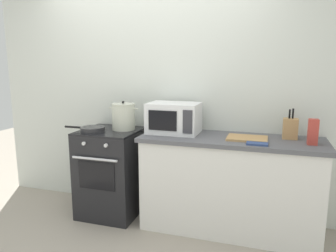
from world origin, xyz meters
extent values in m
plane|color=#9E9384|center=(0.00, 0.00, 0.00)|extent=(10.00, 10.00, 0.00)
cube|color=silver|center=(0.30, 0.97, 1.25)|extent=(4.40, 0.10, 2.50)
cube|color=white|center=(0.90, 0.62, 0.44)|extent=(1.64, 0.56, 0.88)
cube|color=#59595E|center=(0.90, 0.62, 0.90)|extent=(1.70, 0.60, 0.04)
cube|color=black|center=(-0.35, 0.60, 0.45)|extent=(0.60, 0.60, 0.90)
cube|color=black|center=(-0.35, 0.60, 0.91)|extent=(0.60, 0.60, 0.02)
cube|color=black|center=(-0.35, 0.30, 0.52)|extent=(0.39, 0.01, 0.28)
cylinder|color=silver|center=(-0.35, 0.27, 0.70)|extent=(0.48, 0.02, 0.02)
cylinder|color=silver|center=(-0.47, 0.29, 0.84)|extent=(0.04, 0.02, 0.04)
cylinder|color=silver|center=(-0.23, 0.29, 0.84)|extent=(0.04, 0.02, 0.04)
cylinder|color=beige|center=(-0.22, 0.67, 1.05)|extent=(0.24, 0.24, 0.26)
cylinder|color=beige|center=(-0.22, 0.67, 1.19)|extent=(0.25, 0.25, 0.01)
sphere|color=black|center=(-0.22, 0.67, 1.21)|extent=(0.03, 0.03, 0.03)
cylinder|color=beige|center=(-0.36, 0.67, 1.14)|extent=(0.05, 0.01, 0.01)
cylinder|color=beige|center=(-0.08, 0.67, 1.14)|extent=(0.05, 0.01, 0.01)
cylinder|color=#28282B|center=(-0.47, 0.47, 0.95)|extent=(0.25, 0.25, 0.05)
cylinder|color=black|center=(-0.70, 0.47, 0.96)|extent=(0.20, 0.02, 0.02)
cube|color=white|center=(0.33, 0.68, 1.07)|extent=(0.50, 0.36, 0.30)
cube|color=black|center=(0.27, 0.50, 1.07)|extent=(0.28, 0.01, 0.19)
cube|color=#38383D|center=(0.51, 0.50, 1.07)|extent=(0.09, 0.01, 0.22)
cube|color=tan|center=(1.05, 0.60, 0.93)|extent=(0.36, 0.26, 0.02)
cube|color=tan|center=(1.42, 0.74, 1.02)|extent=(0.13, 0.10, 0.19)
cylinder|color=black|center=(1.40, 0.74, 1.15)|extent=(0.02, 0.02, 0.08)
cylinder|color=black|center=(1.43, 0.74, 1.16)|extent=(0.02, 0.02, 0.09)
cube|color=#B73D33|center=(1.59, 0.57, 1.03)|extent=(0.08, 0.08, 0.22)
cube|color=#33477A|center=(1.14, 0.44, 0.93)|extent=(0.18, 0.14, 0.02)
camera|label=1|loc=(1.23, -2.36, 1.60)|focal=34.52mm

